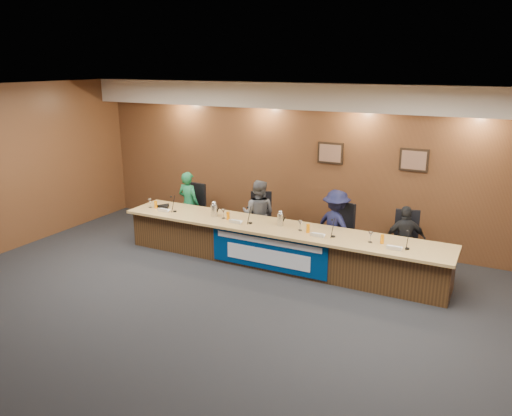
{
  "coord_description": "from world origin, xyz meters",
  "views": [
    {
      "loc": [
        3.53,
        -5.35,
        3.56
      ],
      "look_at": [
        -0.45,
        2.41,
        1.02
      ],
      "focal_mm": 35.0,
      "sensor_mm": 36.0,
      "label": 1
    }
  ],
  "objects_px": {
    "banner": "(268,252)",
    "office_chair_a": "(192,212)",
    "panelist_d": "(405,240)",
    "carafe_mid": "(280,220)",
    "panelist_c": "(336,226)",
    "office_chair_b": "(261,223)",
    "panelist_a": "(189,204)",
    "speakerphone": "(164,206)",
    "office_chair_d": "(405,246)",
    "dais_body": "(278,246)",
    "panelist_b": "(258,214)",
    "office_chair_c": "(337,235)",
    "carafe_left": "(214,210)"
  },
  "relations": [
    {
      "from": "panelist_a",
      "to": "panelist_d",
      "type": "distance_m",
      "value": 4.49
    },
    {
      "from": "banner",
      "to": "office_chair_a",
      "type": "distance_m",
      "value": 2.64
    },
    {
      "from": "panelist_d",
      "to": "carafe_mid",
      "type": "height_order",
      "value": "panelist_d"
    },
    {
      "from": "office_chair_b",
      "to": "carafe_left",
      "type": "relative_size",
      "value": 2.08
    },
    {
      "from": "panelist_d",
      "to": "office_chair_b",
      "type": "distance_m",
      "value": 2.84
    },
    {
      "from": "banner",
      "to": "office_chair_d",
      "type": "height_order",
      "value": "banner"
    },
    {
      "from": "panelist_c",
      "to": "office_chair_b",
      "type": "relative_size",
      "value": 2.83
    },
    {
      "from": "office_chair_d",
      "to": "carafe_left",
      "type": "relative_size",
      "value": 2.08
    },
    {
      "from": "panelist_c",
      "to": "carafe_mid",
      "type": "distance_m",
      "value": 1.06
    },
    {
      "from": "carafe_left",
      "to": "office_chair_b",
      "type": "bearing_deg",
      "value": 52.71
    },
    {
      "from": "carafe_left",
      "to": "carafe_mid",
      "type": "relative_size",
      "value": 1.02
    },
    {
      "from": "dais_body",
      "to": "panelist_b",
      "type": "xyz_separation_m",
      "value": [
        -0.72,
        0.64,
        0.34
      ]
    },
    {
      "from": "office_chair_b",
      "to": "dais_body",
      "type": "bearing_deg",
      "value": -69.54
    },
    {
      "from": "dais_body",
      "to": "office_chair_a",
      "type": "xyz_separation_m",
      "value": [
        -2.37,
        0.74,
        0.13
      ]
    },
    {
      "from": "panelist_c",
      "to": "office_chair_b",
      "type": "height_order",
      "value": "panelist_c"
    },
    {
      "from": "carafe_mid",
      "to": "speakerphone",
      "type": "relative_size",
      "value": 0.71
    },
    {
      "from": "dais_body",
      "to": "panelist_d",
      "type": "distance_m",
      "value": 2.23
    },
    {
      "from": "panelist_b",
      "to": "office_chair_b",
      "type": "bearing_deg",
      "value": -100.53
    },
    {
      "from": "office_chair_a",
      "to": "office_chair_b",
      "type": "height_order",
      "value": "same"
    },
    {
      "from": "office_chair_d",
      "to": "office_chair_c",
      "type": "bearing_deg",
      "value": 168.59
    },
    {
      "from": "panelist_c",
      "to": "office_chair_c",
      "type": "height_order",
      "value": "panelist_c"
    },
    {
      "from": "dais_body",
      "to": "carafe_mid",
      "type": "xyz_separation_m",
      "value": [
        0.04,
        0.02,
        0.51
      ]
    },
    {
      "from": "office_chair_a",
      "to": "speakerphone",
      "type": "xyz_separation_m",
      "value": [
        -0.16,
        -0.73,
        0.3
      ]
    },
    {
      "from": "panelist_a",
      "to": "banner",
      "type": "bearing_deg",
      "value": 161.52
    },
    {
      "from": "panelist_d",
      "to": "carafe_left",
      "type": "bearing_deg",
      "value": -11.73
    },
    {
      "from": "panelist_b",
      "to": "panelist_a",
      "type": "bearing_deg",
      "value": -10.53
    },
    {
      "from": "office_chair_a",
      "to": "carafe_mid",
      "type": "relative_size",
      "value": 2.12
    },
    {
      "from": "panelist_b",
      "to": "speakerphone",
      "type": "distance_m",
      "value": 1.92
    },
    {
      "from": "carafe_mid",
      "to": "speakerphone",
      "type": "distance_m",
      "value": 2.57
    },
    {
      "from": "panelist_a",
      "to": "office_chair_a",
      "type": "distance_m",
      "value": 0.23
    },
    {
      "from": "panelist_c",
      "to": "office_chair_a",
      "type": "relative_size",
      "value": 2.83
    },
    {
      "from": "panelist_a",
      "to": "office_chair_d",
      "type": "height_order",
      "value": "panelist_a"
    },
    {
      "from": "panelist_d",
      "to": "office_chair_d",
      "type": "bearing_deg",
      "value": -112.96
    },
    {
      "from": "panelist_d",
      "to": "banner",
      "type": "bearing_deg",
      "value": 3.43
    },
    {
      "from": "banner",
      "to": "office_chair_c",
      "type": "xyz_separation_m",
      "value": [
        0.87,
        1.15,
        0.1
      ]
    },
    {
      "from": "dais_body",
      "to": "panelist_a",
      "type": "relative_size",
      "value": 4.35
    },
    {
      "from": "banner",
      "to": "office_chair_a",
      "type": "xyz_separation_m",
      "value": [
        -2.37,
        1.15,
        0.1
      ]
    },
    {
      "from": "panelist_a",
      "to": "office_chair_a",
      "type": "relative_size",
      "value": 2.88
    },
    {
      "from": "panelist_a",
      "to": "carafe_left",
      "type": "relative_size",
      "value": 5.97
    },
    {
      "from": "banner",
      "to": "panelist_b",
      "type": "bearing_deg",
      "value": 124.26
    },
    {
      "from": "carafe_mid",
      "to": "office_chair_c",
      "type": "bearing_deg",
      "value": 40.9
    },
    {
      "from": "panelist_c",
      "to": "office_chair_d",
      "type": "height_order",
      "value": "panelist_c"
    },
    {
      "from": "banner",
      "to": "panelist_d",
      "type": "bearing_deg",
      "value": 26.39
    },
    {
      "from": "dais_body",
      "to": "carafe_mid",
      "type": "distance_m",
      "value": 0.51
    },
    {
      "from": "panelist_d",
      "to": "carafe_left",
      "type": "height_order",
      "value": "panelist_d"
    },
    {
      "from": "office_chair_c",
      "to": "speakerphone",
      "type": "relative_size",
      "value": 1.5
    },
    {
      "from": "carafe_mid",
      "to": "office_chair_b",
      "type": "bearing_deg",
      "value": 136.42
    },
    {
      "from": "office_chair_b",
      "to": "panelist_a",
      "type": "bearing_deg",
      "value": 159.73
    },
    {
      "from": "office_chair_b",
      "to": "office_chair_d",
      "type": "bearing_deg",
      "value": -23.72
    },
    {
      "from": "panelist_b",
      "to": "office_chair_b",
      "type": "xyz_separation_m",
      "value": [
        0.0,
        0.1,
        -0.21
      ]
    }
  ]
}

